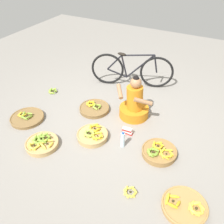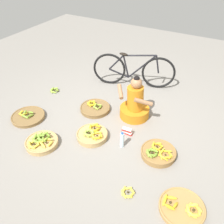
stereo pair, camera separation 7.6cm
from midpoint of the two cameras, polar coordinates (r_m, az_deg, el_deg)
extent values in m
plane|color=gray|center=(4.21, 1.85, -2.38)|extent=(10.00, 10.00, 0.00)
cylinder|color=orange|center=(4.31, 5.82, 0.04)|extent=(0.52, 0.52, 0.18)
cylinder|color=orange|center=(4.14, 6.07, 3.32)|extent=(0.35, 0.33, 0.43)
sphere|color=#9E704C|center=(3.99, 6.34, 6.81)|extent=(0.19, 0.19, 0.19)
sphere|color=black|center=(3.95, 6.41, 7.76)|extent=(0.10, 0.10, 0.10)
cylinder|color=#9E704C|center=(4.14, 2.51, 4.85)|extent=(0.24, 0.29, 0.16)
cylinder|color=#9E704C|center=(3.91, 7.96, 2.36)|extent=(0.30, 0.21, 0.16)
torus|color=black|center=(5.14, -0.20, 10.12)|extent=(0.66, 0.26, 0.68)
torus|color=black|center=(5.08, 11.34, 9.01)|extent=(0.66, 0.26, 0.68)
cylinder|color=black|center=(5.03, 7.52, 10.55)|extent=(0.53, 0.21, 0.55)
cylinder|color=black|center=(5.06, 3.77, 10.65)|extent=(0.15, 0.08, 0.49)
cylinder|color=black|center=(4.93, 7.03, 13.11)|extent=(0.63, 0.24, 0.08)
cylinder|color=black|center=(5.15, 2.07, 9.17)|extent=(0.41, 0.17, 0.18)
cylinder|color=black|center=(5.05, 1.45, 11.63)|extent=(0.31, 0.13, 0.35)
cylinder|color=black|center=(5.00, 11.13, 10.96)|extent=(0.12, 0.07, 0.38)
ellipsoid|color=black|center=(4.95, 3.19, 13.50)|extent=(0.18, 0.08, 0.05)
cylinder|color=tan|center=(3.89, -4.15, -5.57)|extent=(0.49, 0.49, 0.09)
torus|color=tan|center=(3.86, -4.18, -5.09)|extent=(0.50, 0.50, 0.02)
ellipsoid|color=yellow|center=(3.76, -2.10, -5.74)|extent=(0.05, 0.15, 0.09)
ellipsoid|color=yellow|center=(3.80, -2.06, -5.39)|extent=(0.13, 0.12, 0.06)
ellipsoid|color=yellow|center=(3.83, -2.89, -4.92)|extent=(0.15, 0.09, 0.07)
ellipsoid|color=yellow|center=(3.83, -3.47, -5.05)|extent=(0.10, 0.14, 0.05)
ellipsoid|color=yellow|center=(3.79, -3.98, -5.62)|extent=(0.10, 0.14, 0.05)
ellipsoid|color=yellow|center=(3.75, -3.76, -5.95)|extent=(0.15, 0.07, 0.09)
ellipsoid|color=yellow|center=(3.73, -2.71, -6.16)|extent=(0.12, 0.13, 0.08)
sphere|color=#382D19|center=(3.78, -3.00, -5.58)|extent=(0.03, 0.03, 0.03)
ellipsoid|color=gold|center=(3.88, -2.80, -4.08)|extent=(0.04, 0.16, 0.09)
ellipsoid|color=gold|center=(3.95, -2.95, -3.26)|extent=(0.16, 0.07, 0.08)
ellipsoid|color=gold|center=(3.96, -3.78, -3.12)|extent=(0.14, 0.13, 0.08)
ellipsoid|color=gold|center=(3.92, -4.61, -3.77)|extent=(0.10, 0.15, 0.07)
ellipsoid|color=gold|center=(3.87, -3.93, -4.38)|extent=(0.16, 0.07, 0.08)
sphere|color=#382D19|center=(3.92, -3.62, -3.79)|extent=(0.03, 0.03, 0.03)
ellipsoid|color=#9EB747|center=(3.81, -4.19, -5.30)|extent=(0.04, 0.14, 0.06)
ellipsoid|color=#9EB747|center=(3.84, -4.09, -4.76)|extent=(0.13, 0.12, 0.07)
ellipsoid|color=#9EB747|center=(3.87, -4.53, -4.46)|extent=(0.14, 0.05, 0.07)
ellipsoid|color=#9EB747|center=(3.87, -5.18, -4.39)|extent=(0.12, 0.13, 0.08)
ellipsoid|color=#9EB747|center=(3.84, -5.78, -4.88)|extent=(0.08, 0.14, 0.07)
ellipsoid|color=#9EB747|center=(3.80, -5.52, -5.38)|extent=(0.14, 0.06, 0.09)
ellipsoid|color=#9EB747|center=(3.78, -4.89, -5.53)|extent=(0.13, 0.11, 0.08)
sphere|color=#382D19|center=(3.83, -4.93, -4.97)|extent=(0.04, 0.04, 0.04)
cylinder|color=olive|center=(3.68, 11.47, -9.53)|extent=(0.51, 0.51, 0.09)
torus|color=olive|center=(3.65, 11.55, -9.05)|extent=(0.52, 0.52, 0.02)
ellipsoid|color=yellow|center=(3.58, 14.22, -10.02)|extent=(0.05, 0.16, 0.07)
ellipsoid|color=yellow|center=(3.61, 14.08, -9.51)|extent=(0.14, 0.13, 0.06)
ellipsoid|color=yellow|center=(3.63, 13.43, -8.98)|extent=(0.16, 0.04, 0.08)
ellipsoid|color=yellow|center=(3.60, 12.19, -9.23)|extent=(0.07, 0.16, 0.07)
ellipsoid|color=yellow|center=(3.56, 12.06, -9.88)|extent=(0.12, 0.14, 0.08)
ellipsoid|color=yellow|center=(3.54, 12.65, -10.47)|extent=(0.16, 0.04, 0.06)
ellipsoid|color=yellow|center=(3.54, 13.71, -10.45)|extent=(0.12, 0.13, 0.09)
sphere|color=#382D19|center=(3.58, 13.11, -9.79)|extent=(0.03, 0.03, 0.03)
ellipsoid|color=gold|center=(3.65, 12.04, -8.29)|extent=(0.04, 0.13, 0.08)
ellipsoid|color=gold|center=(3.70, 11.86, -7.64)|extent=(0.13, 0.09, 0.06)
ellipsoid|color=gold|center=(3.71, 11.24, -7.35)|extent=(0.14, 0.07, 0.07)
ellipsoid|color=gold|center=(3.67, 10.30, -7.76)|extent=(0.06, 0.13, 0.08)
ellipsoid|color=gold|center=(3.63, 10.64, -8.41)|extent=(0.13, 0.07, 0.08)
ellipsoid|color=gold|center=(3.63, 11.15, -8.63)|extent=(0.14, 0.07, 0.07)
sphere|color=#382D19|center=(3.67, 11.20, -8.01)|extent=(0.03, 0.03, 0.03)
ellipsoid|color=olive|center=(3.55, 10.86, -9.88)|extent=(0.06, 0.14, 0.07)
ellipsoid|color=olive|center=(3.59, 10.71, -8.98)|extent=(0.14, 0.09, 0.09)
ellipsoid|color=olive|center=(3.61, 10.04, -8.83)|extent=(0.14, 0.08, 0.06)
ellipsoid|color=olive|center=(3.59, 9.40, -8.94)|extent=(0.10, 0.14, 0.06)
ellipsoid|color=olive|center=(3.55, 9.12, -9.55)|extent=(0.11, 0.13, 0.08)
ellipsoid|color=olive|center=(3.53, 9.38, -9.95)|extent=(0.14, 0.09, 0.06)
ellipsoid|color=olive|center=(3.52, 10.39, -10.05)|extent=(0.13, 0.12, 0.09)
sphere|color=#382D19|center=(3.56, 10.03, -9.46)|extent=(0.04, 0.04, 0.04)
cylinder|color=brown|center=(4.51, -18.72, -1.12)|extent=(0.57, 0.57, 0.06)
torus|color=brown|center=(4.49, -18.79, -0.84)|extent=(0.58, 0.58, 0.02)
ellipsoid|color=olive|center=(4.43, -18.26, -0.81)|extent=(0.05, 0.16, 0.08)
ellipsoid|color=olive|center=(4.51, -18.22, -0.09)|extent=(0.16, 0.05, 0.08)
ellipsoid|color=olive|center=(4.51, -19.57, -0.34)|extent=(0.07, 0.16, 0.09)
ellipsoid|color=olive|center=(4.44, -19.38, -1.03)|extent=(0.16, 0.05, 0.07)
sphere|color=#382D19|center=(4.48, -18.83, -0.56)|extent=(0.03, 0.03, 0.03)
ellipsoid|color=yellow|center=(4.51, -19.38, -0.43)|extent=(0.04, 0.12, 0.07)
ellipsoid|color=yellow|center=(4.56, -19.29, 0.05)|extent=(0.12, 0.05, 0.06)
ellipsoid|color=yellow|center=(4.58, -20.26, -0.12)|extent=(0.04, 0.12, 0.05)
ellipsoid|color=yellow|center=(4.52, -20.19, -0.61)|extent=(0.12, 0.04, 0.06)
sphere|color=#382D19|center=(4.54, -19.80, -0.24)|extent=(0.03, 0.03, 0.03)
cylinder|color=brown|center=(4.47, -3.53, 0.80)|extent=(0.54, 0.54, 0.07)
torus|color=brown|center=(4.45, -3.54, 1.14)|extent=(0.55, 0.55, 0.02)
ellipsoid|color=#8CAD38|center=(4.40, -2.32, 1.14)|extent=(0.05, 0.13, 0.06)
ellipsoid|color=#8CAD38|center=(4.45, -2.53, 1.67)|extent=(0.13, 0.05, 0.07)
ellipsoid|color=#8CAD38|center=(4.44, -3.56, 1.50)|extent=(0.04, 0.13, 0.07)
ellipsoid|color=#8CAD38|center=(4.39, -3.39, 0.98)|extent=(0.13, 0.05, 0.06)
sphere|color=#382D19|center=(4.42, -2.95, 1.32)|extent=(0.03, 0.03, 0.03)
ellipsoid|color=gold|center=(4.47, -3.80, 1.80)|extent=(0.04, 0.13, 0.07)
ellipsoid|color=gold|center=(4.51, -3.73, 2.18)|extent=(0.12, 0.11, 0.08)
ellipsoid|color=gold|center=(4.54, -4.18, 2.44)|extent=(0.13, 0.07, 0.09)
ellipsoid|color=gold|center=(4.53, -4.93, 2.23)|extent=(0.05, 0.13, 0.07)
ellipsoid|color=gold|center=(4.47, -4.93, 1.77)|extent=(0.13, 0.08, 0.08)
ellipsoid|color=gold|center=(4.45, -4.25, 1.67)|extent=(0.12, 0.11, 0.09)
sphere|color=#382D19|center=(4.50, -4.38, 2.00)|extent=(0.03, 0.03, 0.03)
cylinder|color=tan|center=(3.91, -15.67, -7.06)|extent=(0.49, 0.49, 0.08)
torus|color=tan|center=(3.88, -15.77, -6.66)|extent=(0.51, 0.51, 0.02)
ellipsoid|color=yellow|center=(3.77, -13.82, -7.27)|extent=(0.06, 0.16, 0.06)
ellipsoid|color=yellow|center=(3.84, -14.22, -6.31)|extent=(0.16, 0.06, 0.07)
ellipsoid|color=yellow|center=(3.85, -15.34, -6.56)|extent=(0.06, 0.16, 0.06)
ellipsoid|color=yellow|center=(3.78, -15.55, -7.46)|extent=(0.16, 0.07, 0.07)
sphere|color=#382D19|center=(3.80, -14.71, -6.99)|extent=(0.03, 0.03, 0.03)
ellipsoid|color=olive|center=(3.86, -14.36, -5.93)|extent=(0.08, 0.17, 0.09)
ellipsoid|color=olive|center=(3.91, -14.36, -5.25)|extent=(0.16, 0.10, 0.10)
ellipsoid|color=olive|center=(3.95, -15.33, -5.03)|extent=(0.15, 0.14, 0.08)
ellipsoid|color=olive|center=(3.93, -16.16, -5.48)|extent=(0.06, 0.17, 0.08)
ellipsoid|color=olive|center=(3.90, -16.32, -5.96)|extent=(0.15, 0.14, 0.08)
ellipsoid|color=olive|center=(3.85, -15.71, -6.41)|extent=(0.17, 0.09, 0.09)
sphere|color=#382D19|center=(3.90, -15.28, -5.76)|extent=(0.04, 0.04, 0.04)
ellipsoid|color=olive|center=(3.85, -15.77, -6.54)|extent=(0.06, 0.16, 0.07)
ellipsoid|color=olive|center=(3.88, -15.41, -5.99)|extent=(0.13, 0.14, 0.07)
ellipsoid|color=olive|center=(3.92, -15.85, -5.39)|extent=(0.16, 0.06, 0.09)
ellipsoid|color=olive|center=(3.94, -16.67, -5.44)|extent=(0.12, 0.15, 0.08)
ellipsoid|color=olive|center=(3.92, -17.29, -5.80)|extent=(0.07, 0.16, 0.09)
ellipsoid|color=olive|center=(3.86, -17.11, -6.61)|extent=(0.16, 0.04, 0.09)
ellipsoid|color=olive|center=(3.84, -16.45, -6.79)|extent=(0.14, 0.13, 0.07)
sphere|color=#382D19|center=(3.89, -16.41, -6.10)|extent=(0.03, 0.03, 0.03)
ellipsoid|color=yellow|center=(3.79, -16.81, -7.62)|extent=(0.04, 0.14, 0.06)
ellipsoid|color=yellow|center=(3.83, -16.59, -6.98)|extent=(0.14, 0.10, 0.06)
ellipsoid|color=yellow|center=(3.87, -17.69, -6.71)|extent=(0.10, 0.14, 0.06)
ellipsoid|color=yellow|center=(3.83, -18.39, -7.38)|extent=(0.13, 0.12, 0.08)
ellipsoid|color=yellow|center=(3.79, -17.99, -7.83)|extent=(0.14, 0.06, 0.07)
sphere|color=#382D19|center=(3.83, -17.47, -7.25)|extent=(0.03, 0.03, 0.03)
cylinder|color=#A87F47|center=(3.20, 16.84, -20.96)|extent=(0.54, 0.54, 0.06)
torus|color=#A87F47|center=(3.18, 16.94, -20.66)|extent=(0.55, 0.55, 0.02)
ellipsoid|color=yellow|center=(3.17, 20.61, -21.11)|extent=(0.07, 0.15, 0.08)
ellipsoid|color=yellow|center=(3.18, 20.42, -20.57)|extent=(0.13, 0.13, 0.09)
ellipsoid|color=yellow|center=(3.19, 19.16, -20.10)|extent=(0.14, 0.10, 0.07)
ellipsoid|color=yellow|center=(3.17, 18.38, -20.52)|extent=(0.07, 0.15, 0.06)
ellipsoid|color=yellow|center=(3.14, 18.33, -21.20)|extent=(0.11, 0.14, 0.08)
ellipsoid|color=yellow|center=(3.13, 18.98, -21.87)|extent=(0.15, 0.06, 0.06)
ellipsoid|color=yellow|center=(3.13, 19.88, -21.95)|extent=(0.14, 0.12, 0.07)
sphere|color=#382D19|center=(3.16, 19.43, -21.03)|extent=(0.03, 0.03, 0.03)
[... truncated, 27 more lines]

